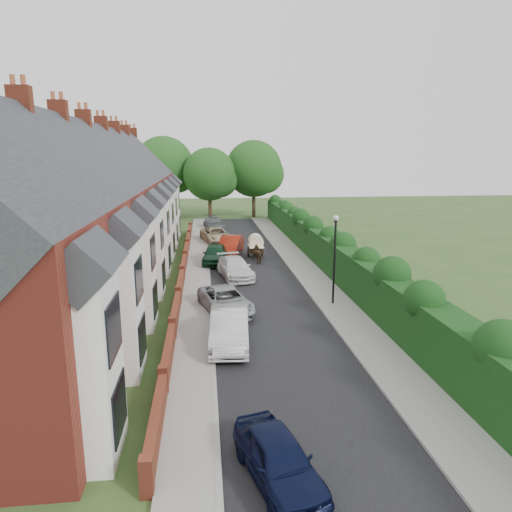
# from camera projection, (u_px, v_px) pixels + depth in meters

# --- Properties ---
(ground) EXTENTS (140.00, 140.00, 0.00)m
(ground) POSITION_uv_depth(u_px,v_px,m) (286.00, 335.00, 21.77)
(ground) COLOR #2D4C1E
(ground) RESTS_ON ground
(road) EXTENTS (6.00, 58.00, 0.02)m
(road) POSITION_uv_depth(u_px,v_px,m) (252.00, 275.00, 32.38)
(road) COLOR black
(road) RESTS_ON ground
(pavement_hedge_side) EXTENTS (2.20, 58.00, 0.12)m
(pavement_hedge_side) POSITION_uv_depth(u_px,v_px,m) (309.00, 273.00, 32.82)
(pavement_hedge_side) COLOR gray
(pavement_hedge_side) RESTS_ON ground
(pavement_house_side) EXTENTS (1.70, 58.00, 0.12)m
(pavement_house_side) POSITION_uv_depth(u_px,v_px,m) (197.00, 276.00, 31.94)
(pavement_house_side) COLOR gray
(pavement_house_side) RESTS_ON ground
(kerb_hedge_side) EXTENTS (0.18, 58.00, 0.13)m
(kerb_hedge_side) POSITION_uv_depth(u_px,v_px,m) (294.00, 273.00, 32.70)
(kerb_hedge_side) COLOR #989892
(kerb_hedge_side) RESTS_ON ground
(kerb_house_side) EXTENTS (0.18, 58.00, 0.13)m
(kerb_house_side) POSITION_uv_depth(u_px,v_px,m) (209.00, 276.00, 32.03)
(kerb_house_side) COLOR #989892
(kerb_house_side) RESTS_ON ground
(hedge) EXTENTS (2.10, 58.00, 2.85)m
(hedge) POSITION_uv_depth(u_px,v_px,m) (334.00, 251.00, 32.68)
(hedge) COLOR black
(hedge) RESTS_ON ground
(terrace_row) EXTENTS (9.05, 40.50, 11.50)m
(terrace_row) POSITION_uv_depth(u_px,v_px,m) (93.00, 217.00, 29.28)
(terrace_row) COLOR maroon
(terrace_row) RESTS_ON ground
(garden_wall_row) EXTENTS (0.35, 40.35, 1.10)m
(garden_wall_row) POSITION_uv_depth(u_px,v_px,m) (182.00, 275.00, 30.78)
(garden_wall_row) COLOR maroon
(garden_wall_row) RESTS_ON ground
(lamppost) EXTENTS (0.32, 0.32, 5.16)m
(lamppost) POSITION_uv_depth(u_px,v_px,m) (335.00, 249.00, 25.30)
(lamppost) COLOR black
(lamppost) RESTS_ON ground
(tree_far_left) EXTENTS (7.14, 6.80, 9.29)m
(tree_far_left) POSITION_uv_depth(u_px,v_px,m) (212.00, 176.00, 59.10)
(tree_far_left) COLOR #332316
(tree_far_left) RESTS_ON ground
(tree_far_right) EXTENTS (7.98, 7.60, 10.31)m
(tree_far_right) POSITION_uv_depth(u_px,v_px,m) (257.00, 170.00, 61.57)
(tree_far_right) COLOR #332316
(tree_far_right) RESTS_ON ground
(tree_far_back) EXTENTS (8.40, 8.00, 10.82)m
(tree_far_back) POSITION_uv_depth(u_px,v_px,m) (167.00, 168.00, 61.15)
(tree_far_back) COLOR #332316
(tree_far_back) RESTS_ON ground
(car_navy) EXTENTS (2.44, 4.04, 1.29)m
(car_navy) POSITION_uv_depth(u_px,v_px,m) (278.00, 459.00, 11.91)
(car_navy) COLOR black
(car_navy) RESTS_ON ground
(car_silver_a) EXTENTS (1.98, 4.88, 1.57)m
(car_silver_a) POSITION_uv_depth(u_px,v_px,m) (229.00, 328.00, 20.47)
(car_silver_a) COLOR silver
(car_silver_a) RESTS_ON ground
(car_silver_b) EXTENTS (3.30, 5.15, 1.32)m
(car_silver_b) POSITION_uv_depth(u_px,v_px,m) (225.00, 300.00, 24.74)
(car_silver_b) COLOR #A1A4A8
(car_silver_b) RESTS_ON ground
(car_white) EXTENTS (2.71, 5.01, 1.38)m
(car_white) POSITION_uv_depth(u_px,v_px,m) (235.00, 268.00, 31.71)
(car_white) COLOR white
(car_white) RESTS_ON ground
(car_green) EXTENTS (2.27, 4.63, 1.52)m
(car_green) POSITION_uv_depth(u_px,v_px,m) (215.00, 254.00, 35.84)
(car_green) COLOR #0F321C
(car_green) RESTS_ON ground
(car_red) EXTENTS (2.75, 5.05, 1.58)m
(car_red) POSITION_uv_depth(u_px,v_px,m) (231.00, 245.00, 39.07)
(car_red) COLOR maroon
(car_red) RESTS_ON ground
(car_beige) EXTENTS (3.42, 5.55, 1.44)m
(car_beige) POSITION_uv_depth(u_px,v_px,m) (216.00, 235.00, 44.42)
(car_beige) COLOR #C2AF8C
(car_beige) RESTS_ON ground
(car_grey) EXTENTS (2.64, 4.91, 1.35)m
(car_grey) POSITION_uv_depth(u_px,v_px,m) (214.00, 223.00, 52.44)
(car_grey) COLOR #575A5E
(car_grey) RESTS_ON ground
(horse) EXTENTS (1.18, 1.79, 1.39)m
(horse) POSITION_uv_depth(u_px,v_px,m) (258.00, 254.00, 36.02)
(horse) COLOR #422D18
(horse) RESTS_ON ground
(horse_cart) EXTENTS (1.25, 2.77, 2.00)m
(horse_cart) POSITION_uv_depth(u_px,v_px,m) (256.00, 244.00, 37.64)
(horse_cart) COLOR black
(horse_cart) RESTS_ON ground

